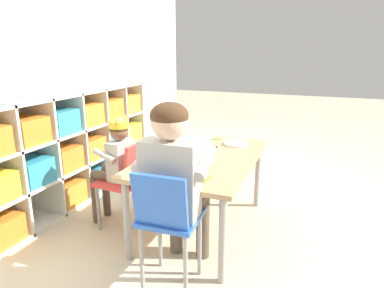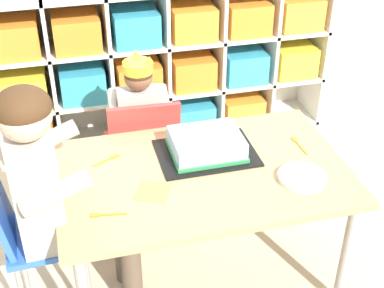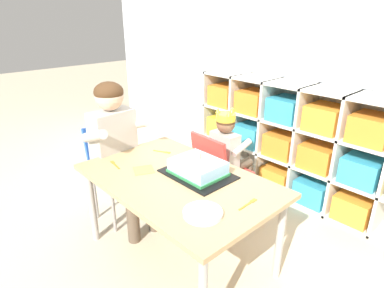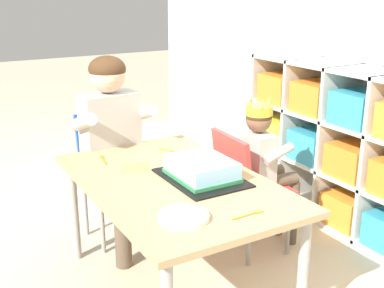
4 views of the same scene
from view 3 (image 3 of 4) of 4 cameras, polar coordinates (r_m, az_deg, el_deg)
The scene contains 14 objects.
ground at distance 2.23m, azimuth -2.25°, elevation -18.86°, with size 16.00×16.00×0.00m, color beige.
classroom_back_wall at distance 2.85m, azimuth 21.69°, elevation 20.50°, with size 5.48×0.10×2.90m, color silver.
storage_cubby_shelf at distance 2.79m, azimuth 18.47°, elevation -0.01°, with size 1.97×0.33×0.94m.
activity_table at distance 1.93m, azimuth -2.47°, elevation -7.37°, with size 1.16×0.73×0.57m.
classroom_chair_blue at distance 2.39m, azimuth 4.44°, elevation -4.33°, with size 0.37×0.35×0.67m.
child_with_crown at distance 2.42m, azimuth 6.43°, elevation -0.88°, with size 0.30×0.31×0.84m.
classroom_chair_adult_side at distance 2.45m, azimuth -13.80°, elevation -3.32°, with size 0.34×0.32×0.71m.
adult_helper_seated at distance 2.28m, azimuth -12.73°, elevation 0.50°, with size 0.44×0.42×1.04m.
birthday_cake_on_tray at distance 1.92m, azimuth 1.03°, elevation -4.34°, with size 0.40×0.30×0.13m.
paper_plate_stack at distance 1.58m, azimuth 1.89°, elevation -11.92°, with size 0.19×0.19×0.02m, color white.
paper_napkin_square at distance 2.01m, azimuth -8.41°, elevation -4.49°, with size 0.12×0.12×0.00m, color #F4DB4C.
fork_scattered_mid_table at distance 1.69m, azimuth 9.83°, elevation -10.19°, with size 0.02×0.14×0.00m.
fork_near_cake_tray at distance 2.12m, azimuth -13.32°, elevation -3.45°, with size 0.13×0.04×0.00m.
fork_at_table_front_edge at distance 2.25m, azimuth -5.05°, elevation -1.37°, with size 0.12×0.07×0.00m.
Camera 3 is at (1.29, -1.08, 1.46)m, focal length 30.63 mm.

